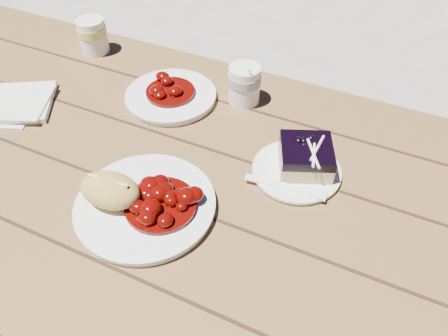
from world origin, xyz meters
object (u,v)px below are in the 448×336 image
at_px(blueberry_cake, 306,156).
at_px(second_plate, 171,97).
at_px(bread_roll, 110,190).
at_px(second_cup, 93,36).
at_px(picnic_table, 151,208).
at_px(dessert_plate, 296,171).
at_px(coffee_cup, 244,85).
at_px(main_plate, 146,206).

relative_size(blueberry_cake, second_plate, 0.62).
distance_m(bread_roll, second_cup, 0.56).
distance_m(picnic_table, dessert_plate, 0.36).
xyz_separation_m(picnic_table, bread_roll, (0.03, -0.13, 0.21)).
xyz_separation_m(picnic_table, coffee_cup, (0.11, 0.26, 0.21)).
xyz_separation_m(main_plate, second_plate, (-0.13, 0.31, 0.00)).
distance_m(picnic_table, second_plate, 0.26).
bearing_deg(dessert_plate, picnic_table, -163.18).
height_order(picnic_table, second_cup, second_cup).
bearing_deg(second_cup, picnic_table, -41.77).
height_order(picnic_table, second_plate, second_plate).
bearing_deg(second_cup, second_plate, -19.51).
distance_m(main_plate, second_cup, 0.59).
height_order(bread_roll, second_cup, second_cup).
relative_size(blueberry_cake, coffee_cup, 1.42).
bearing_deg(blueberry_cake, coffee_cup, 118.52).
distance_m(coffee_cup, second_plate, 0.17).
bearing_deg(coffee_cup, second_plate, -156.62).
height_order(dessert_plate, second_plate, second_plate).
distance_m(coffee_cup, second_cup, 0.45).
xyz_separation_m(dessert_plate, blueberry_cake, (0.01, 0.01, 0.03)).
distance_m(second_plate, second_cup, 0.31).
height_order(bread_roll, second_plate, bread_roll).
bearing_deg(blueberry_cake, dessert_plate, -146.35).
distance_m(bread_roll, second_plate, 0.34).
xyz_separation_m(dessert_plate, second_plate, (-0.34, 0.11, 0.00)).
bearing_deg(bread_roll, coffee_cup, 77.77).
height_order(dessert_plate, blueberry_cake, blueberry_cake).
height_order(main_plate, blueberry_cake, blueberry_cake).
bearing_deg(dessert_plate, second_plate, 162.89).
xyz_separation_m(main_plate, blueberry_cake, (0.23, 0.22, 0.03)).
bearing_deg(second_cup, bread_roll, -49.91).
relative_size(bread_roll, coffee_cup, 1.24).
bearing_deg(bread_roll, second_plate, 102.20).
bearing_deg(blueberry_cake, picnic_table, 176.16).
xyz_separation_m(dessert_plate, coffee_cup, (-0.19, 0.17, 0.04)).
height_order(bread_roll, dessert_plate, bread_roll).
relative_size(picnic_table, second_plate, 9.68).
distance_m(dessert_plate, blueberry_cake, 0.04).
bearing_deg(main_plate, blueberry_cake, 43.62).
height_order(main_plate, second_plate, same).
distance_m(bread_roll, dessert_plate, 0.35).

